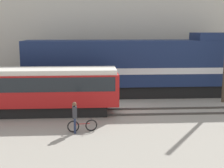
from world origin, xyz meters
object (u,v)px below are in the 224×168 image
(person, at_px, (75,114))
(streetcar, at_px, (22,89))
(freight_locomotive, at_px, (130,67))
(bicycle, at_px, (82,126))

(person, bearing_deg, streetcar, 132.61)
(freight_locomotive, xyz_separation_m, streetcar, (-7.69, -5.28, -0.71))
(streetcar, distance_m, bicycle, 5.63)
(bicycle, height_order, person, person)
(freight_locomotive, height_order, streetcar, freight_locomotive)
(freight_locomotive, bearing_deg, person, -113.98)
(person, bearing_deg, freight_locomotive, 66.02)
(freight_locomotive, xyz_separation_m, person, (-4.09, -9.20, -1.39))
(bicycle, bearing_deg, streetcar, 137.17)
(freight_locomotive, height_order, bicycle, freight_locomotive)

